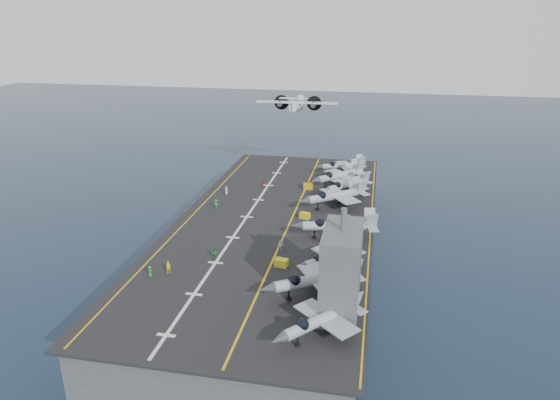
% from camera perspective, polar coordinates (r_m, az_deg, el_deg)
% --- Properties ---
extents(ground, '(500.00, 500.00, 0.00)m').
position_cam_1_polar(ground, '(103.15, -0.43, -7.55)').
color(ground, '#142135').
rests_on(ground, ground).
extents(hull, '(36.00, 90.00, 10.00)m').
position_cam_1_polar(hull, '(100.90, -0.44, -5.04)').
color(hull, '#56595E').
rests_on(hull, ground).
extents(flight_deck, '(38.00, 92.00, 0.40)m').
position_cam_1_polar(flight_deck, '(98.78, -0.45, -2.32)').
color(flight_deck, black).
rests_on(flight_deck, hull).
extents(foul_line, '(0.35, 90.00, 0.02)m').
position_cam_1_polar(foul_line, '(98.18, 1.27, -2.33)').
color(foul_line, gold).
rests_on(foul_line, flight_deck).
extents(landing_centerline, '(0.50, 90.00, 0.02)m').
position_cam_1_polar(landing_centerline, '(99.98, -3.82, -1.94)').
color(landing_centerline, silver).
rests_on(landing_centerline, flight_deck).
extents(deck_edge_port, '(0.25, 90.00, 0.02)m').
position_cam_1_polar(deck_edge_port, '(103.22, -9.74, -1.47)').
color(deck_edge_port, gold).
rests_on(deck_edge_port, flight_deck).
extents(deck_edge_stbd, '(0.25, 90.00, 0.02)m').
position_cam_1_polar(deck_edge_stbd, '(96.96, 10.34, -2.98)').
color(deck_edge_stbd, gold).
rests_on(deck_edge_stbd, flight_deck).
extents(island_superstructure, '(5.00, 10.00, 15.00)m').
position_cam_1_polar(island_superstructure, '(66.70, 7.06, -6.95)').
color(island_superstructure, '#56595E').
rests_on(island_superstructure, flight_deck).
extents(fighter_jet_0, '(16.04, 16.45, 4.80)m').
position_cam_1_polar(fighter_jet_0, '(64.19, 4.76, -13.34)').
color(fighter_jet_0, '#8E979D').
rests_on(fighter_jet_0, flight_deck).
extents(fighter_jet_1, '(18.44, 16.77, 5.33)m').
position_cam_1_polar(fighter_jet_1, '(72.17, 4.19, -8.94)').
color(fighter_jet_1, gray).
rests_on(fighter_jet_1, flight_deck).
extents(fighter_jet_2, '(14.95, 15.16, 4.44)m').
position_cam_1_polar(fighter_jet_2, '(79.67, 5.90, -6.37)').
color(fighter_jet_2, '#A0A7B1').
rests_on(fighter_jet_2, flight_deck).
extents(fighter_jet_3, '(17.34, 13.29, 5.41)m').
position_cam_1_polar(fighter_jet_3, '(89.84, 6.76, -2.85)').
color(fighter_jet_3, '#929AA3').
rests_on(fighter_jet_3, flight_deck).
extents(fighter_jet_5, '(18.93, 17.91, 5.48)m').
position_cam_1_polar(fighter_jet_5, '(104.55, 6.44, 0.59)').
color(fighter_jet_5, '#939BA1').
rests_on(fighter_jet_5, flight_deck).
extents(fighter_jet_6, '(16.01, 16.25, 4.76)m').
position_cam_1_polar(fighter_jet_6, '(112.58, 7.72, 1.80)').
color(fighter_jet_6, '#959FA6').
rests_on(fighter_jet_6, flight_deck).
extents(fighter_jet_7, '(17.99, 17.98, 5.30)m').
position_cam_1_polar(fighter_jet_7, '(118.32, 6.87, 2.90)').
color(fighter_jet_7, '#8F979D').
rests_on(fighter_jet_7, flight_deck).
extents(fighter_jet_8, '(15.11, 12.74, 4.46)m').
position_cam_1_polar(fighter_jet_8, '(127.58, 7.21, 3.99)').
color(fighter_jet_8, gray).
rests_on(fighter_jet_8, flight_deck).
extents(tow_cart_a, '(2.33, 1.74, 1.26)m').
position_cam_1_polar(tow_cart_a, '(80.62, 0.15, -7.18)').
color(tow_cart_a, gold).
rests_on(tow_cart_a, flight_deck).
extents(tow_cart_b, '(2.25, 1.77, 1.19)m').
position_cam_1_polar(tow_cart_b, '(98.99, 2.85, -1.80)').
color(tow_cart_b, gold).
rests_on(tow_cart_b, flight_deck).
extents(tow_cart_c, '(2.36, 1.72, 1.31)m').
position_cam_1_polar(tow_cart_c, '(115.76, 3.23, 1.58)').
color(tow_cart_c, '#C29912').
rests_on(tow_cart_c, flight_deck).
extents(crew_0, '(1.25, 1.28, 1.79)m').
position_cam_1_polar(crew_0, '(80.10, -14.64, -7.89)').
color(crew_0, '#268C33').
rests_on(crew_0, flight_deck).
extents(crew_1, '(1.44, 1.38, 2.00)m').
position_cam_1_polar(crew_1, '(80.38, -12.63, -7.52)').
color(crew_1, '#DCB808').
rests_on(crew_1, flight_deck).
extents(crew_2, '(1.31, 1.17, 1.83)m').
position_cam_1_polar(crew_2, '(83.83, -7.53, -6.02)').
color(crew_2, '#26842E').
rests_on(crew_2, flight_deck).
extents(crew_3, '(1.35, 1.12, 1.92)m').
position_cam_1_polar(crew_3, '(104.79, -7.31, -0.44)').
color(crew_3, green).
rests_on(crew_3, flight_deck).
extents(crew_4, '(1.18, 1.30, 1.81)m').
position_cam_1_polar(crew_4, '(116.77, -2.02, 1.90)').
color(crew_4, '#A62E1E').
rests_on(crew_4, flight_deck).
extents(crew_5, '(1.23, 1.31, 1.82)m').
position_cam_1_polar(crew_5, '(112.71, -6.15, 1.10)').
color(crew_5, silver).
rests_on(crew_5, flight_deck).
extents(crew_7, '(1.44, 1.23, 2.02)m').
position_cam_1_polar(crew_7, '(85.47, 0.07, -5.21)').
color(crew_7, silver).
rests_on(crew_7, flight_deck).
extents(transport_plane, '(24.60, 17.14, 5.70)m').
position_cam_1_polar(transport_plane, '(149.15, 1.90, 10.54)').
color(transport_plane, silver).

